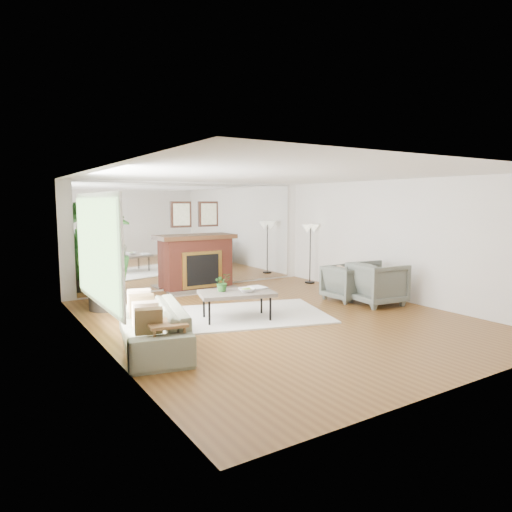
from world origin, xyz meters
TOP-DOWN VIEW (x-y plane):
  - ground at (0.00, 0.00)m, footprint 7.00×7.00m
  - wall_left at (-2.99, 0.00)m, footprint 0.02×7.00m
  - wall_right at (2.99, 0.00)m, footprint 0.02×7.00m
  - wall_back at (0.00, 3.49)m, footprint 6.00×0.02m
  - mirror_panel at (0.00, 3.47)m, footprint 5.40×0.04m
  - window_panel at (-2.96, 0.40)m, footprint 0.04×2.40m
  - fireplace at (0.00, 3.26)m, footprint 1.85×0.83m
  - area_rug at (-0.31, 0.47)m, footprint 3.13×2.61m
  - coffee_table at (-0.68, 0.30)m, footprint 1.42×1.06m
  - sofa at (-2.42, -0.38)m, footprint 1.24×2.19m
  - armchair_back at (2.07, 0.50)m, footprint 0.83×0.81m
  - armchair_front at (2.31, -0.13)m, footprint 1.04×1.01m
  - side_table at (-2.48, -1.05)m, footprint 0.53×0.53m
  - potted_ficus at (-2.40, 2.33)m, footprint 1.22×1.22m
  - floor_lamp at (2.70, 2.48)m, footprint 0.48×0.27m
  - tabletop_plant at (-0.87, 0.46)m, footprint 0.30×0.26m
  - fruit_bowl at (-0.55, 0.18)m, footprint 0.35×0.35m
  - book at (-0.31, 0.38)m, footprint 0.25×0.33m

SIDE VIEW (x-z plane):
  - ground at x=0.00m, z-range 0.00..0.00m
  - area_rug at x=-0.31m, z-range 0.00..0.03m
  - sofa at x=-2.42m, z-range 0.00..0.60m
  - armchair_back at x=2.07m, z-range 0.00..0.73m
  - armchair_front at x=2.31m, z-range 0.00..0.85m
  - side_table at x=-2.48m, z-range 0.18..0.72m
  - coffee_table at x=-0.68m, z-range 0.21..0.72m
  - book at x=-0.31m, z-range 0.51..0.53m
  - fruit_bowl at x=-0.55m, z-range 0.51..0.57m
  - fireplace at x=0.00m, z-range -0.37..1.68m
  - tabletop_plant at x=-0.87m, z-range 0.51..0.82m
  - potted_ficus at x=-2.40m, z-range 0.07..2.12m
  - wall_left at x=-2.99m, z-range 0.00..2.50m
  - wall_right at x=2.99m, z-range 0.00..2.50m
  - wall_back at x=0.00m, z-range 0.00..2.50m
  - mirror_panel at x=0.00m, z-range 0.05..2.45m
  - floor_lamp at x=2.70m, z-range 0.52..2.00m
  - window_panel at x=-2.96m, z-range 0.60..2.10m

